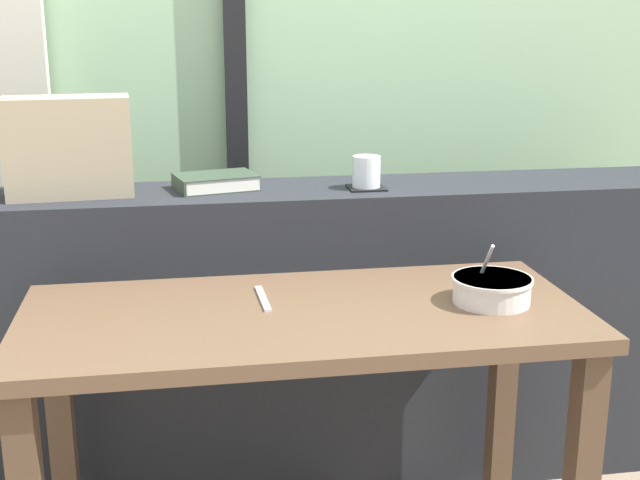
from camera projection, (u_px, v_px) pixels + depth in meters
The scene contains 9 objects.
window_divider_post at pixel (235, 30), 2.74m from camera, with size 0.07×0.05×2.60m, color black.
dark_console_ledge at pixel (264, 340), 2.42m from camera, with size 2.80×0.32×0.89m, color #23262B.
breakfast_table at pixel (304, 360), 1.89m from camera, with size 1.25×0.56×0.72m.
coaster_square at pixel (366, 188), 2.31m from camera, with size 0.10×0.10×0.01m, color black.
juice_glass at pixel (366, 173), 2.30m from camera, with size 0.08×0.08×0.09m.
closed_book at pixel (215, 182), 2.30m from camera, with size 0.24×0.19×0.04m.
throw_pillow at pixel (69, 147), 2.19m from camera, with size 0.32×0.14×0.26m, color tan.
soup_bowl at pixel (492, 290), 1.90m from camera, with size 0.18×0.18×0.14m.
fork_utensil at pixel (263, 298), 1.93m from camera, with size 0.02×0.17×0.01m, color silver.
Camera 1 is at (-0.21, -1.70, 1.36)m, focal length 47.12 mm.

